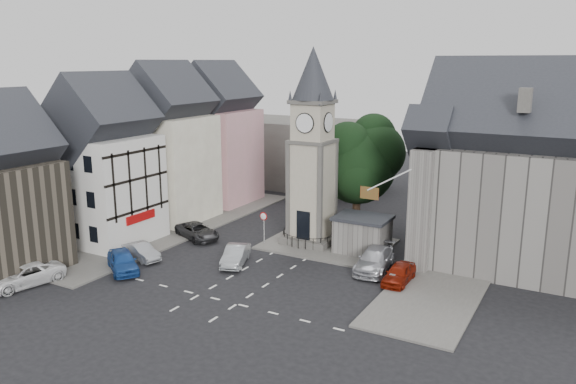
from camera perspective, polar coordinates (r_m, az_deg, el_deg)
The scene contains 24 objects.
ground at distance 41.55m, azimuth -2.64°, elevation -8.15°, with size 120.00×120.00×0.00m, color black.
pavement_west at distance 53.14m, azimuth -10.74°, elevation -3.50°, with size 6.00×30.00×0.14m, color #595651.
pavement_east at distance 44.34m, azimuth 16.49°, elevation -7.20°, with size 6.00×26.00×0.14m, color #595651.
central_island at distance 47.48m, azimuth 4.02°, elevation -5.30°, with size 10.00×8.00×0.16m, color #595651.
road_markings at distance 37.36m, azimuth -7.16°, elevation -10.76°, with size 20.00×8.00×0.01m, color silver.
clock_tower at distance 46.22m, azimuth 2.49°, elevation 4.48°, with size 4.86×4.86×16.25m.
stone_shelter at distance 45.36m, azimuth 7.56°, elevation -4.33°, with size 4.30×3.30×3.08m.
town_tree at distance 50.10m, azimuth 7.11°, elevation 3.74°, with size 7.20×7.20×10.80m.
warning_sign_post at distance 46.88m, azimuth -2.50°, elevation -3.03°, with size 0.70×0.19×2.85m.
terrace_pink at distance 61.27m, azimuth -7.18°, elevation 5.08°, with size 8.10×7.60×12.80m.
terrace_cream at distance 55.11m, azimuth -12.11°, elevation 3.99°, with size 8.10×7.60×12.80m.
terrace_tudor at distance 49.54m, azimuth -18.16°, elevation 2.15°, with size 8.10×7.60×12.00m.
backdrop_west at distance 69.87m, azimuth 1.05°, elevation 4.03°, with size 20.00×10.00×8.00m, color #4C4944.
east_building at distance 44.99m, azimuth 22.32°, elevation 0.85°, with size 14.40×11.40×12.60m.
east_boundary_wall at distance 46.67m, azimuth 13.72°, elevation -5.51°, with size 0.40×16.00×0.90m, color #605C58.
flagpole at distance 39.74m, azimuth 10.21°, elevation 1.21°, with size 3.68×0.10×2.74m.
car_west_blue at distance 43.21m, azimuth -16.45°, elevation -6.75°, with size 1.83×4.54×1.55m, color navy.
car_west_silver at distance 45.36m, azimuth -14.68°, elevation -5.87°, with size 1.34×3.85×1.27m, color #93969A.
car_west_grey at distance 49.53m, azimuth -9.21°, elevation -3.94°, with size 2.22×4.82×1.34m, color #272729.
car_island_silver at distance 43.08m, azimuth -5.34°, elevation -6.40°, with size 1.50×4.29×1.41m, color #9BA0A4.
car_island_east at distance 42.21m, azimuth 8.80°, elevation -6.80°, with size 2.21×5.44×1.58m, color #A1A2A9.
car_east_red at distance 40.13m, azimuth 11.21°, elevation -8.14°, with size 1.61×3.99×1.36m, color maroon.
van_sw_white at distance 42.95m, azimuth -25.28°, elevation -7.67°, with size 2.46×5.33×1.48m, color white.
pedestrian at distance 45.74m, azimuth 14.76°, elevation -5.51°, with size 0.57×0.38×1.57m, color beige.
Camera 1 is at (20.50, -32.85, 15.09)m, focal length 35.00 mm.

